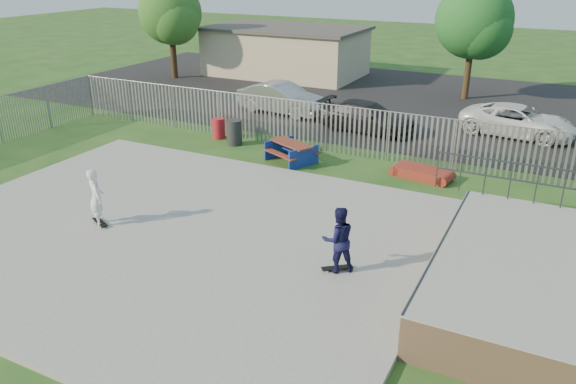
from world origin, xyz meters
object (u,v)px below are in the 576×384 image
at_px(picnic_table, 291,152).
at_px(car_dark, 367,117).
at_px(skater_navy, 338,240).
at_px(tree_left, 170,13).
at_px(trash_bin_grey, 234,132).
at_px(car_silver, 282,98).
at_px(trash_bin_red, 219,128).
at_px(tree_mid, 474,20).
at_px(funbox, 422,173).
at_px(skater_white, 96,197).
at_px(car_white, 518,121).

distance_m(picnic_table, car_dark, 5.50).
bearing_deg(skater_navy, tree_left, -81.88).
height_order(trash_bin_grey, car_silver, car_silver).
bearing_deg(trash_bin_red, tree_mid, 56.74).
height_order(picnic_table, funbox, picnic_table).
bearing_deg(tree_left, funbox, -29.19).
bearing_deg(car_dark, tree_mid, -13.46).
bearing_deg(tree_left, car_silver, -25.21).
height_order(skater_navy, skater_white, same).
height_order(car_silver, skater_navy, skater_navy).
relative_size(car_white, skater_navy, 2.86).
bearing_deg(skater_white, car_dark, -70.45).
bearing_deg(trash_bin_grey, picnic_table, -15.55).
relative_size(car_silver, skater_white, 2.72).
xyz_separation_m(tree_mid, skater_white, (-6.51, -21.93, -3.31)).
relative_size(picnic_table, trash_bin_red, 2.56).
bearing_deg(skater_navy, funbox, -129.28).
bearing_deg(tree_mid, trash_bin_grey, -118.77).
bearing_deg(trash_bin_red, picnic_table, -17.40).
relative_size(picnic_table, skater_white, 1.35).
bearing_deg(picnic_table, tree_mid, 98.65).
xyz_separation_m(trash_bin_red, tree_mid, (8.35, 12.73, 3.87)).
bearing_deg(car_dark, car_white, -65.28).
bearing_deg(car_white, skater_navy, 177.48).
relative_size(picnic_table, car_dark, 0.50).
bearing_deg(tree_mid, car_silver, -135.61).
relative_size(picnic_table, trash_bin_grey, 2.16).
bearing_deg(car_dark, skater_navy, -159.47).
bearing_deg(trash_bin_red, car_silver, 83.88).
height_order(trash_bin_red, car_dark, car_dark).
distance_m(trash_bin_red, tree_left, 14.83).
xyz_separation_m(funbox, trash_bin_red, (-9.34, 0.76, 0.27)).
distance_m(picnic_table, car_white, 10.76).
bearing_deg(car_dark, funbox, -137.04).
relative_size(car_silver, car_dark, 1.02).
bearing_deg(car_dark, trash_bin_red, 130.26).
xyz_separation_m(trash_bin_grey, car_silver, (-0.56, 5.55, 0.25)).
relative_size(tree_left, skater_navy, 3.61).
distance_m(tree_left, skater_white, 22.98).
height_order(car_dark, skater_white, skater_white).
relative_size(car_dark, skater_white, 2.68).
relative_size(car_silver, tree_mid, 0.73).
bearing_deg(skater_navy, tree_mid, -125.75).
xyz_separation_m(funbox, car_dark, (-3.80, 4.77, 0.50)).
xyz_separation_m(funbox, skater_navy, (-0.18, -7.73, 0.83)).
bearing_deg(picnic_table, car_white, 70.26).
relative_size(trash_bin_grey, car_white, 0.22).
relative_size(trash_bin_grey, skater_white, 0.63).
xyz_separation_m(car_white, tree_left, (-21.98, 3.80, 3.49)).
bearing_deg(trash_bin_red, trash_bin_grey, -22.47).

